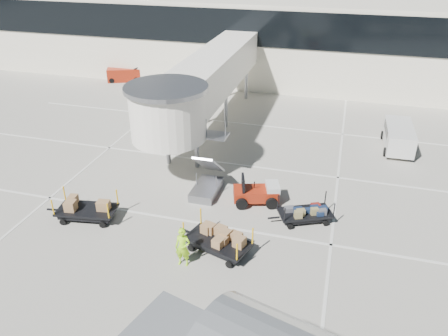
{
  "coord_description": "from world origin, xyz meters",
  "views": [
    {
      "loc": [
        5.57,
        -15.92,
        13.52
      ],
      "look_at": [
        -0.24,
        4.71,
        2.0
      ],
      "focal_mm": 35.0,
      "sensor_mm": 36.0,
      "label": 1
    }
  ],
  "objects_px": {
    "box_cart_near": "(217,240)",
    "ground_worker": "(183,247)",
    "minivan": "(399,135)",
    "suitcase_cart": "(305,213)",
    "baggage_tug": "(257,193)",
    "box_cart_far": "(87,210)",
    "belt_loader": "(124,75)"
  },
  "relations": [
    {
      "from": "suitcase_cart",
      "to": "belt_loader",
      "type": "distance_m",
      "value": 29.12
    },
    {
      "from": "baggage_tug",
      "to": "minivan",
      "type": "height_order",
      "value": "minivan"
    },
    {
      "from": "ground_worker",
      "to": "minivan",
      "type": "height_order",
      "value": "ground_worker"
    },
    {
      "from": "minivan",
      "to": "belt_loader",
      "type": "xyz_separation_m",
      "value": [
        -26.2,
        9.4,
        -0.34
      ]
    },
    {
      "from": "ground_worker",
      "to": "minivan",
      "type": "distance_m",
      "value": 18.94
    },
    {
      "from": "suitcase_cart",
      "to": "belt_loader",
      "type": "height_order",
      "value": "belt_loader"
    },
    {
      "from": "baggage_tug",
      "to": "box_cart_far",
      "type": "relative_size",
      "value": 0.72
    },
    {
      "from": "box_cart_near",
      "to": "ground_worker",
      "type": "relative_size",
      "value": 1.98
    },
    {
      "from": "baggage_tug",
      "to": "box_cart_far",
      "type": "bearing_deg",
      "value": -171.52
    },
    {
      "from": "baggage_tug",
      "to": "ground_worker",
      "type": "xyz_separation_m",
      "value": [
        -2.16,
        -6.12,
        0.38
      ]
    },
    {
      "from": "suitcase_cart",
      "to": "ground_worker",
      "type": "relative_size",
      "value": 1.72
    },
    {
      "from": "minivan",
      "to": "belt_loader",
      "type": "relative_size",
      "value": 1.17
    },
    {
      "from": "box_cart_near",
      "to": "belt_loader",
      "type": "bearing_deg",
      "value": 143.02
    },
    {
      "from": "box_cart_near",
      "to": "box_cart_far",
      "type": "relative_size",
      "value": 1.0
    },
    {
      "from": "ground_worker",
      "to": "minivan",
      "type": "bearing_deg",
      "value": 53.95
    },
    {
      "from": "suitcase_cart",
      "to": "box_cart_near",
      "type": "bearing_deg",
      "value": -161.16
    },
    {
      "from": "suitcase_cart",
      "to": "belt_loader",
      "type": "bearing_deg",
      "value": 111.02
    },
    {
      "from": "baggage_tug",
      "to": "suitcase_cart",
      "type": "xyz_separation_m",
      "value": [
        2.85,
        -1.07,
        -0.12
      ]
    },
    {
      "from": "suitcase_cart",
      "to": "box_cart_far",
      "type": "relative_size",
      "value": 0.87
    },
    {
      "from": "box_cart_near",
      "to": "belt_loader",
      "type": "height_order",
      "value": "belt_loader"
    },
    {
      "from": "suitcase_cart",
      "to": "ground_worker",
      "type": "xyz_separation_m",
      "value": [
        -5.01,
        -5.05,
        0.49
      ]
    },
    {
      "from": "box_cart_near",
      "to": "minivan",
      "type": "relative_size",
      "value": 0.87
    },
    {
      "from": "baggage_tug",
      "to": "ground_worker",
      "type": "height_order",
      "value": "ground_worker"
    },
    {
      "from": "minivan",
      "to": "belt_loader",
      "type": "bearing_deg",
      "value": 158.82
    },
    {
      "from": "ground_worker",
      "to": "belt_loader",
      "type": "height_order",
      "value": "ground_worker"
    },
    {
      "from": "suitcase_cart",
      "to": "minivan",
      "type": "bearing_deg",
      "value": 39.13
    },
    {
      "from": "baggage_tug",
      "to": "suitcase_cart",
      "type": "relative_size",
      "value": 0.82
    },
    {
      "from": "box_cart_far",
      "to": "box_cart_near",
      "type": "bearing_deg",
      "value": -14.12
    },
    {
      "from": "belt_loader",
      "to": "box_cart_far",
      "type": "bearing_deg",
      "value": -89.74
    },
    {
      "from": "minivan",
      "to": "baggage_tug",
      "type": "bearing_deg",
      "value": -131.17
    },
    {
      "from": "baggage_tug",
      "to": "suitcase_cart",
      "type": "bearing_deg",
      "value": -37.81
    },
    {
      "from": "suitcase_cart",
      "to": "ground_worker",
      "type": "height_order",
      "value": "ground_worker"
    }
  ]
}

